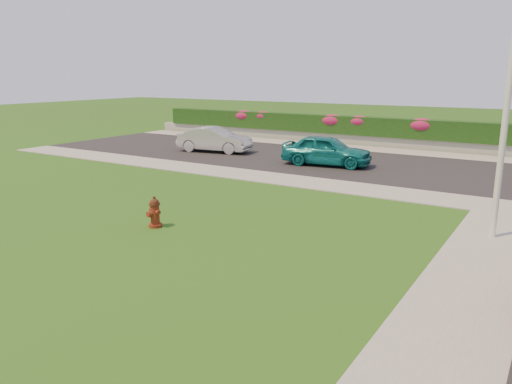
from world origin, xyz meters
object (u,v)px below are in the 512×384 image
Objects in this scene: fire_hydrant at (155,213)px; sedan_teal at (327,150)px; sedan_silver at (215,140)px; utility_pole at (504,129)px.

sedan_teal is at bearing 104.90° from fire_hydrant.
fire_hydrant is 11.39m from sedan_teal.
sedan_teal is (0.14, 11.39, 0.33)m from fire_hydrant.
sedan_teal is at bearing -104.53° from sedan_silver.
sedan_silver is at bearing 77.55° from sedan_teal.
sedan_silver is (-6.78, 11.93, 0.30)m from fire_hydrant.
utility_pole is at bearing 41.42° from fire_hydrant.
sedan_teal is 1.01× the size of sedan_silver.
fire_hydrant is at bearing 171.33° from sedan_teal.
utility_pole reaches higher than sedan_teal.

